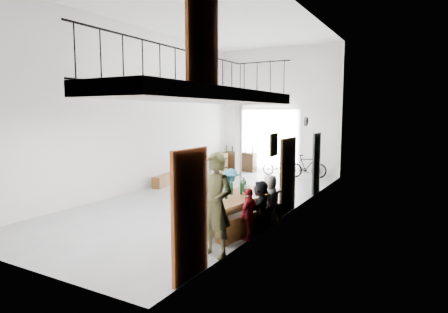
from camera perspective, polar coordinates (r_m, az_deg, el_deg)
The scene contains 24 objects.
floor at distance 11.70m, azimuth -2.54°, elevation -6.46°, with size 12.00×12.00×0.00m, color slate.
room_walls at distance 11.43m, azimuth -2.63°, elevation 11.17°, with size 12.00×12.00×12.00m.
gateway_portal at distance 16.94m, azimuth 6.86°, elevation 2.34°, with size 2.80×0.08×2.80m, color white.
right_wall_decor at distance 8.54m, azimuth 6.31°, elevation 0.51°, with size 0.07×8.28×5.07m.
balcony at distance 7.71m, azimuth -2.29°, elevation 8.98°, with size 1.52×5.62×4.00m.
tasting_table at distance 8.54m, azimuth 2.00°, elevation -6.50°, with size 1.32×2.58×0.79m.
bench_inner at distance 9.02m, azimuth -1.23°, elevation -8.88°, with size 0.33×2.06×0.47m, color brown.
bench_wall at distance 8.49m, azimuth 4.18°, elevation -9.83°, with size 0.28×2.13×0.49m, color brown.
tableware at distance 8.55m, azimuth 1.83°, elevation -4.88°, with size 0.48×1.84×0.35m.
side_bench at distance 13.93m, azimuth -9.01°, elevation -3.58°, with size 0.31×1.43×0.40m, color brown.
oak_barrel at distance 17.07m, azimuth -0.36°, elevation -0.91°, with size 0.56×0.56×0.82m.
serving_counter at distance 17.33m, azimuth 2.31°, elevation -0.75°, with size 1.62×0.45×0.85m, color #321F0E.
counter_bottles at distance 17.26m, azimuth 2.31°, elevation 1.11°, with size 1.38×0.14×0.28m.
guest_left_a at distance 8.38m, azimuth -4.98°, elevation -7.20°, with size 0.63×0.41×1.29m, color silver.
guest_left_b at distance 8.84m, azimuth -3.10°, elevation -6.72°, with size 0.44×0.29×1.22m, color #246379.
guest_left_c at distance 9.27m, azimuth -1.05°, elevation -5.82°, with size 0.63×0.49×1.30m, color silver.
guest_left_d at distance 9.70m, azimuth 1.01°, elevation -5.47°, with size 0.79×0.46×1.23m, color #246379.
guest_right_a at distance 7.91m, azimuth 3.83°, elevation -8.72°, with size 0.65×0.27×1.11m, color #A91D27.
guest_right_b at distance 8.41m, azimuth 5.61°, elevation -7.58°, with size 1.09×0.35×1.17m, color black.
guest_right_c at distance 8.96m, azimuth 7.05°, elevation -6.60°, with size 0.59×0.38×1.21m, color silver.
host_standing at distance 6.92m, azimuth -1.26°, elevation -7.40°, with size 0.71×0.46×1.94m, color #4E4F2C.
potted_plant at distance 11.20m, azimuth 10.03°, elevation -6.00°, with size 0.39×0.34×0.44m, color #1F5519.
bicycle_near at distance 15.97m, azimuth 8.39°, elevation -1.54°, with size 0.53×1.52×0.80m, color black.
bicycle_far at distance 15.64m, azimuth 12.51°, elevation -1.50°, with size 0.45×1.61×0.97m, color black.
Camera 1 is at (5.98, -9.70, 2.64)m, focal length 30.00 mm.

